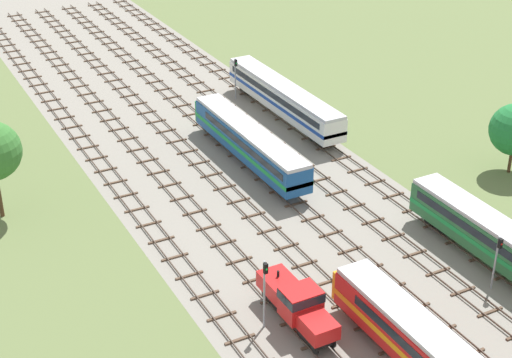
% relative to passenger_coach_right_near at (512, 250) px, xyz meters
% --- Properties ---
extents(ground_plane, '(480.00, 480.00, 0.00)m').
position_rel_passenger_coach_right_near_xyz_m(ground_plane, '(-11.27, 30.62, -2.61)').
color(ground_plane, '#5B6B3D').
extents(ballast_bed, '(26.53, 176.00, 0.01)m').
position_rel_passenger_coach_right_near_xyz_m(ballast_bed, '(-11.27, 30.62, -2.61)').
color(ballast_bed, gray).
rests_on(ballast_bed, ground).
extents(track_far_left, '(2.40, 126.00, 0.29)m').
position_rel_passenger_coach_right_near_xyz_m(track_far_left, '(-22.53, 31.62, -2.48)').
color(track_far_left, '#47382D').
rests_on(track_far_left, ground).
extents(track_left, '(2.40, 126.00, 0.29)m').
position_rel_passenger_coach_right_near_xyz_m(track_left, '(-18.03, 31.62, -2.48)').
color(track_left, '#47382D').
rests_on(track_left, ground).
extents(track_centre_left, '(2.40, 126.00, 0.29)m').
position_rel_passenger_coach_right_near_xyz_m(track_centre_left, '(-13.52, 31.62, -2.48)').
color(track_centre_left, '#47382D').
rests_on(track_centre_left, ground).
extents(track_centre, '(2.40, 126.00, 0.29)m').
position_rel_passenger_coach_right_near_xyz_m(track_centre, '(-9.01, 31.62, -2.48)').
color(track_centre, '#47382D').
rests_on(track_centre, ground).
extents(track_centre_right, '(2.40, 126.00, 0.29)m').
position_rel_passenger_coach_right_near_xyz_m(track_centre_right, '(-4.51, 31.62, -2.48)').
color(track_centre_right, '#47382D').
rests_on(track_centre_right, ground).
extents(track_right, '(2.40, 126.00, 0.29)m').
position_rel_passenger_coach_right_near_xyz_m(track_right, '(-0.00, 31.62, -2.48)').
color(track_right, '#47382D').
rests_on(track_right, ground).
extents(passenger_coach_right_near, '(2.96, 22.00, 3.80)m').
position_rel_passenger_coach_right_near_xyz_m(passenger_coach_right_near, '(0.00, 0.00, 0.00)').
color(passenger_coach_right_near, '#286638').
rests_on(passenger_coach_right_near, ground).
extents(shunter_loco_left_mid, '(2.74, 8.46, 3.10)m').
position_rel_passenger_coach_right_near_xyz_m(shunter_loco_left_mid, '(-18.03, 2.73, -0.60)').
color(shunter_loco_left_mid, red).
rests_on(shunter_loco_left_mid, ground).
extents(diesel_railcar_centre_midfar, '(2.96, 20.50, 3.80)m').
position_rel_passenger_coach_right_near_xyz_m(diesel_railcar_centre_midfar, '(-9.01, 27.52, -0.02)').
color(diesel_railcar_centre_midfar, '#194C8C').
rests_on(diesel_railcar_centre_midfar, ground).
extents(passenger_coach_right_far, '(2.96, 22.00, 3.80)m').
position_rel_passenger_coach_right_near_xyz_m(passenger_coach_right_far, '(0.00, 36.37, 0.00)').
color(passenger_coach_right_far, white).
rests_on(passenger_coach_right_far, ground).
extents(signal_post_nearest, '(0.28, 0.47, 5.75)m').
position_rel_passenger_coach_right_near_xyz_m(signal_post_nearest, '(-20.28, 3.59, 1.02)').
color(signal_post_nearest, gray).
rests_on(signal_post_nearest, ground).
extents(signal_post_near, '(0.28, 0.47, 4.79)m').
position_rel_passenger_coach_right_near_xyz_m(signal_post_near, '(-2.25, -0.62, 0.46)').
color(signal_post_near, gray).
rests_on(signal_post_near, ground).
extents(signal_post_mid, '(0.28, 0.47, 5.20)m').
position_rel_passenger_coach_right_near_xyz_m(signal_post_mid, '(-2.25, 44.10, 0.70)').
color(signal_post_mid, gray).
rests_on(signal_post_mid, ground).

